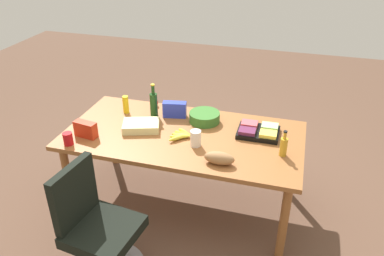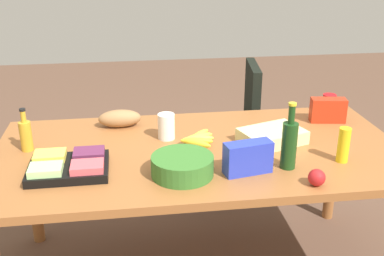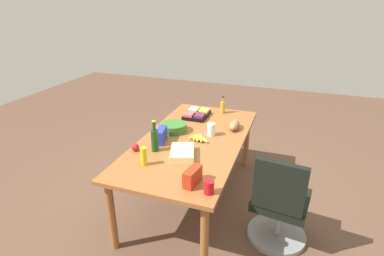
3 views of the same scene
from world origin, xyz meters
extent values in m
cube|color=#95592D|center=(0.00, 0.00, 0.75)|extent=(2.08, 1.05, 0.04)
cylinder|color=#95592D|center=(-0.95, 0.44, 0.36)|extent=(0.07, 0.07, 0.73)
cylinder|color=#95592D|center=(0.95, 0.44, 0.36)|extent=(0.07, 0.07, 0.73)
cylinder|color=gray|center=(0.31, 0.98, 0.03)|extent=(0.56, 0.56, 0.05)
cylinder|color=gray|center=(0.31, 0.98, 0.24)|extent=(0.06, 0.06, 0.39)
cube|color=black|center=(0.31, 0.98, 0.44)|extent=(0.54, 0.54, 0.09)
cube|color=black|center=(0.53, 0.95, 0.71)|extent=(0.12, 0.44, 0.46)
cube|color=black|center=(-0.64, -0.17, 0.79)|extent=(0.36, 0.28, 0.04)
cube|color=#AEE08C|center=(-0.73, -0.24, 0.82)|extent=(0.14, 0.11, 0.03)
cube|color=#DA5058|center=(-0.55, -0.24, 0.82)|extent=(0.14, 0.11, 0.03)
cube|color=#EDDA4D|center=(-0.73, -0.10, 0.82)|extent=(0.14, 0.11, 0.03)
cube|color=#602648|center=(-0.55, -0.10, 0.82)|extent=(0.14, 0.11, 0.03)
ellipsoid|color=yellow|center=(-0.02, 0.02, 0.79)|extent=(0.16, 0.13, 0.04)
ellipsoid|color=yellow|center=(-0.01, 0.05, 0.79)|extent=(0.17, 0.07, 0.04)
ellipsoid|color=gold|center=(0.00, 0.07, 0.79)|extent=(0.17, 0.04, 0.04)
ellipsoid|color=yellow|center=(0.01, 0.10, 0.79)|extent=(0.17, 0.09, 0.04)
ellipsoid|color=yellow|center=(0.01, 0.12, 0.79)|extent=(0.14, 0.15, 0.04)
cube|color=beige|center=(0.39, 0.03, 0.80)|extent=(0.37, 0.31, 0.07)
cube|color=#B82C14|center=(0.80, 0.28, 0.84)|extent=(0.21, 0.11, 0.14)
cylinder|color=gold|center=(-0.87, 0.11, 0.85)|extent=(0.07, 0.07, 0.15)
cylinder|color=gold|center=(-0.87, 0.11, 0.95)|extent=(0.03, 0.03, 0.06)
cylinder|color=black|center=(-0.87, 0.11, 0.99)|extent=(0.03, 0.03, 0.01)
cylinder|color=white|center=(-0.16, 0.16, 0.84)|extent=(0.09, 0.09, 0.14)
cylinder|color=#356D29|center=(-0.12, -0.27, 0.81)|extent=(0.29, 0.29, 0.09)
sphere|color=red|center=(0.44, -0.45, 0.81)|extent=(0.09, 0.09, 0.08)
cube|color=#283BBF|center=(0.18, -0.29, 0.84)|extent=(0.23, 0.12, 0.15)
cylinder|color=#183F17|center=(0.37, -0.26, 0.88)|extent=(0.09, 0.09, 0.22)
cylinder|color=#183F17|center=(0.37, -0.26, 1.03)|extent=(0.04, 0.04, 0.09)
cylinder|color=gold|center=(0.37, -0.26, 1.08)|extent=(0.04, 0.04, 0.01)
cylinder|color=yellow|center=(0.66, -0.24, 0.86)|extent=(0.06, 0.06, 0.17)
cylinder|color=red|center=(0.87, 0.44, 0.82)|extent=(0.08, 0.08, 0.11)
ellipsoid|color=#9A6C42|center=(-0.41, 0.36, 0.82)|extent=(0.24, 0.11, 0.10)
camera|label=1|loc=(-0.89, 2.80, 2.48)|focal=35.96mm
camera|label=2|loc=(-0.34, -2.16, 1.77)|focal=44.03mm
camera|label=3|loc=(2.76, 0.97, 2.18)|focal=28.32mm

